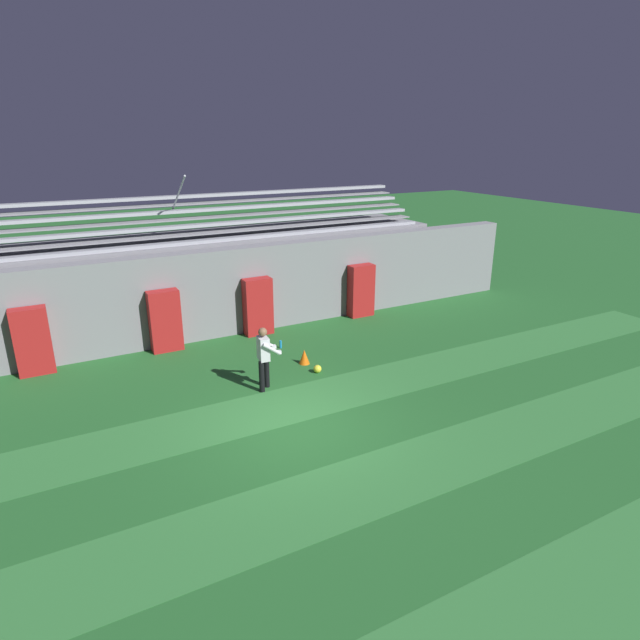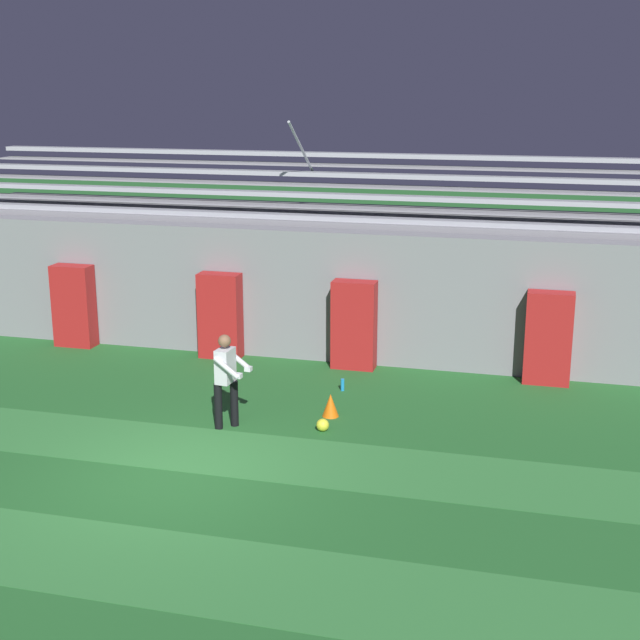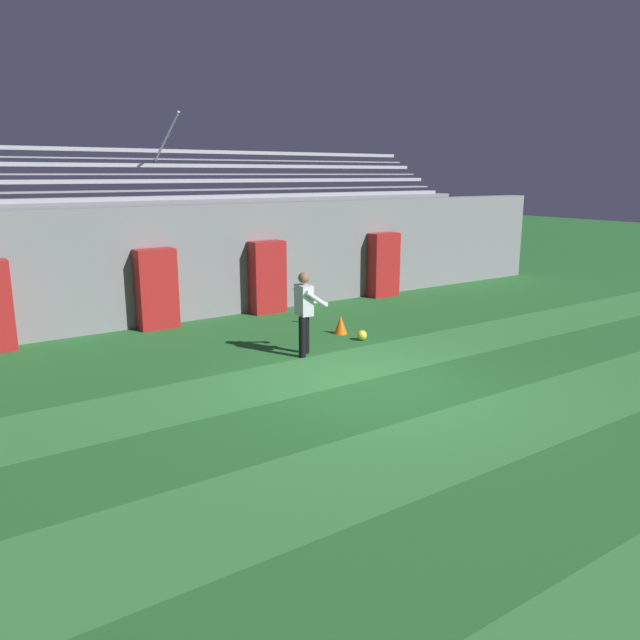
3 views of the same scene
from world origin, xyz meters
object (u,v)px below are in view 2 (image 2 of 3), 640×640
Objects in this scene: padding_pillar_far_right at (548,338)px; soccer_ball at (323,425)px; traffic_cone at (331,405)px; padding_pillar_gate_right at (354,325)px; padding_pillar_gate_left at (220,316)px; padding_pillar_far_left at (74,306)px; water_bottle at (342,385)px; goalkeeper at (226,375)px.

soccer_ball is at bearing -135.59° from padding_pillar_far_right.
traffic_cone is at bearing 93.22° from soccer_ball.
padding_pillar_far_right is (3.93, 0.00, 0.00)m from padding_pillar_gate_right.
padding_pillar_gate_left is at bearing 180.00° from padding_pillar_far_right.
padding_pillar_gate_right is at bearing 0.00° from padding_pillar_far_left.
padding_pillar_gate_left is 3.52m from padding_pillar_far_left.
padding_pillar_far_right reaches higher than soccer_ball.
padding_pillar_gate_left and padding_pillar_far_left have the same top height.
padding_pillar_gate_left reaches higher than water_bottle.
goalkeeper reaches higher than water_bottle.
padding_pillar_gate_left is 3.51m from water_bottle.
padding_pillar_gate_right reaches higher than water_bottle.
goalkeeper reaches higher than soccer_ball.
water_bottle is (-3.82, -1.48, -0.81)m from padding_pillar_far_right.
traffic_cone is (0.22, -2.88, -0.72)m from padding_pillar_gate_right.
padding_pillar_far_left reaches higher than traffic_cone.
water_bottle reaches higher than soccer_ball.
goalkeeper is 7.59× the size of soccer_ball.
padding_pillar_gate_right and padding_pillar_far_left have the same top height.
soccer_ball is (3.22, -3.60, -0.82)m from padding_pillar_gate_left.
traffic_cone is (-3.71, -2.88, -0.72)m from padding_pillar_far_right.
padding_pillar_far_right is 4.18m from water_bottle.
traffic_cone reaches higher than water_bottle.
padding_pillar_gate_right is 4.08m from goalkeeper.
water_bottle is at bearing -85.81° from padding_pillar_gate_right.
padding_pillar_gate_right is 1.00× the size of padding_pillar_far_right.
padding_pillar_far_right is 7.75× the size of water_bottle.
padding_pillar_far_left is at bearing 180.00° from padding_pillar_far_right.
padding_pillar_far_left is 7.75× the size of water_bottle.
goalkeeper is (5.09, -3.84, 0.02)m from padding_pillar_far_left.
padding_pillar_far_right is 4.43× the size of traffic_cone.
padding_pillar_gate_right is 2.97m from traffic_cone.
padding_pillar_gate_left is at bearing 154.23° from water_bottle.
soccer_ball is at bearing -85.99° from water_bottle.
water_bottle is (0.11, -1.48, -0.81)m from padding_pillar_gate_right.
goalkeeper is (-1.39, -3.84, 0.02)m from padding_pillar_gate_right.
water_bottle is at bearing -12.69° from padding_pillar_far_left.
padding_pillar_gate_left is 4.90m from soccer_ball.
padding_pillar_gate_right reaches higher than soccer_ball.
goalkeeper is at bearing -122.44° from water_bottle.
padding_pillar_gate_right is 1.11× the size of goalkeeper.
traffic_cone is at bearing -23.25° from padding_pillar_far_left.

